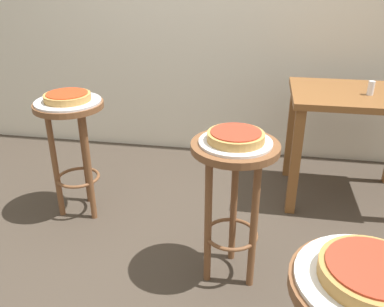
{
  "coord_description": "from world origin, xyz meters",
  "views": [
    {
      "loc": [
        0.39,
        -1.64,
        1.49
      ],
      "look_at": [
        0.09,
        0.07,
        0.68
      ],
      "focal_mm": 37.89,
      "sensor_mm": 36.0,
      "label": 1
    }
  ],
  "objects_px": {
    "stool_leftside": "(72,133)",
    "pizza_leftside": "(67,97)",
    "stool_middle": "(234,180)",
    "dining_table": "(356,114)",
    "serving_plate_middle": "(236,142)",
    "pizza_foreground": "(373,273)",
    "serving_plate_leftside": "(68,101)",
    "serving_plate_foreground": "(371,281)",
    "condiment_shaker": "(371,88)",
    "pizza_middle": "(236,136)"
  },
  "relations": [
    {
      "from": "serving_plate_middle",
      "to": "condiment_shaker",
      "type": "distance_m",
      "value": 1.16
    },
    {
      "from": "serving_plate_foreground",
      "to": "condiment_shaker",
      "type": "relative_size",
      "value": 4.41
    },
    {
      "from": "stool_leftside",
      "to": "condiment_shaker",
      "type": "distance_m",
      "value": 1.85
    },
    {
      "from": "stool_leftside",
      "to": "condiment_shaker",
      "type": "xyz_separation_m",
      "value": [
        1.78,
        0.44,
        0.24
      ]
    },
    {
      "from": "stool_leftside",
      "to": "dining_table",
      "type": "bearing_deg",
      "value": 16.03
    },
    {
      "from": "serving_plate_leftside",
      "to": "pizza_leftside",
      "type": "xyz_separation_m",
      "value": [
        0.0,
        0.0,
        0.03
      ]
    },
    {
      "from": "serving_plate_leftside",
      "to": "dining_table",
      "type": "bearing_deg",
      "value": 16.03
    },
    {
      "from": "pizza_leftside",
      "to": "condiment_shaker",
      "type": "height_order",
      "value": "condiment_shaker"
    },
    {
      "from": "serving_plate_foreground",
      "to": "serving_plate_leftside",
      "type": "bearing_deg",
      "value": 138.37
    },
    {
      "from": "serving_plate_foreground",
      "to": "pizza_middle",
      "type": "xyz_separation_m",
      "value": [
        -0.41,
        0.83,
        0.03
      ]
    },
    {
      "from": "stool_middle",
      "to": "stool_leftside",
      "type": "xyz_separation_m",
      "value": [
        -1.02,
        0.43,
        0.0
      ]
    },
    {
      "from": "pizza_foreground",
      "to": "pizza_leftside",
      "type": "relative_size",
      "value": 0.99
    },
    {
      "from": "pizza_foreground",
      "to": "pizza_middle",
      "type": "distance_m",
      "value": 0.92
    },
    {
      "from": "serving_plate_foreground",
      "to": "serving_plate_leftside",
      "type": "xyz_separation_m",
      "value": [
        -1.42,
        1.26,
        0.0
      ]
    },
    {
      "from": "pizza_foreground",
      "to": "serving_plate_leftside",
      "type": "distance_m",
      "value": 1.9
    },
    {
      "from": "serving_plate_foreground",
      "to": "stool_leftside",
      "type": "xyz_separation_m",
      "value": [
        -1.42,
        1.26,
        -0.2
      ]
    },
    {
      "from": "stool_middle",
      "to": "dining_table",
      "type": "bearing_deg",
      "value": 52.57
    },
    {
      "from": "stool_leftside",
      "to": "dining_table",
      "type": "distance_m",
      "value": 1.8
    },
    {
      "from": "serving_plate_foreground",
      "to": "stool_middle",
      "type": "height_order",
      "value": "serving_plate_foreground"
    },
    {
      "from": "serving_plate_middle",
      "to": "serving_plate_leftside",
      "type": "bearing_deg",
      "value": 156.95
    },
    {
      "from": "serving_plate_foreground",
      "to": "stool_leftside",
      "type": "bearing_deg",
      "value": 138.37
    },
    {
      "from": "dining_table",
      "to": "stool_leftside",
      "type": "bearing_deg",
      "value": -163.97
    },
    {
      "from": "stool_leftside",
      "to": "condiment_shaker",
      "type": "bearing_deg",
      "value": 14.06
    },
    {
      "from": "serving_plate_middle",
      "to": "stool_leftside",
      "type": "relative_size",
      "value": 0.45
    },
    {
      "from": "serving_plate_leftside",
      "to": "pizza_foreground",
      "type": "bearing_deg",
      "value": -41.63
    },
    {
      "from": "dining_table",
      "to": "condiment_shaker",
      "type": "height_order",
      "value": "condiment_shaker"
    },
    {
      "from": "pizza_foreground",
      "to": "pizza_middle",
      "type": "xyz_separation_m",
      "value": [
        -0.41,
        0.83,
        0.0
      ]
    },
    {
      "from": "stool_leftside",
      "to": "pizza_leftside",
      "type": "height_order",
      "value": "pizza_leftside"
    },
    {
      "from": "stool_middle",
      "to": "serving_plate_middle",
      "type": "bearing_deg",
      "value": -7.13
    },
    {
      "from": "serving_plate_leftside",
      "to": "stool_middle",
      "type": "bearing_deg",
      "value": -23.05
    },
    {
      "from": "pizza_foreground",
      "to": "stool_leftside",
      "type": "bearing_deg",
      "value": 138.37
    },
    {
      "from": "pizza_foreground",
      "to": "condiment_shaker",
      "type": "bearing_deg",
      "value": 78.29
    },
    {
      "from": "pizza_foreground",
      "to": "stool_leftside",
      "type": "relative_size",
      "value": 0.36
    },
    {
      "from": "serving_plate_foreground",
      "to": "condiment_shaker",
      "type": "distance_m",
      "value": 1.74
    },
    {
      "from": "pizza_foreground",
      "to": "dining_table",
      "type": "relative_size",
      "value": 0.32
    },
    {
      "from": "pizza_middle",
      "to": "stool_middle",
      "type": "bearing_deg",
      "value": 172.87
    },
    {
      "from": "condiment_shaker",
      "to": "serving_plate_leftside",
      "type": "bearing_deg",
      "value": -165.94
    },
    {
      "from": "pizza_leftside",
      "to": "dining_table",
      "type": "bearing_deg",
      "value": 16.03
    },
    {
      "from": "pizza_foreground",
      "to": "dining_table",
      "type": "bearing_deg",
      "value": 80.18
    },
    {
      "from": "stool_middle",
      "to": "dining_table",
      "type": "relative_size",
      "value": 0.89
    },
    {
      "from": "serving_plate_middle",
      "to": "pizza_foreground",
      "type": "bearing_deg",
      "value": -63.96
    },
    {
      "from": "pizza_leftside",
      "to": "condiment_shaker",
      "type": "bearing_deg",
      "value": 14.06
    },
    {
      "from": "serving_plate_foreground",
      "to": "stool_middle",
      "type": "xyz_separation_m",
      "value": [
        -0.41,
        0.83,
        -0.2
      ]
    },
    {
      "from": "pizza_foreground",
      "to": "serving_plate_middle",
      "type": "relative_size",
      "value": 0.8
    },
    {
      "from": "stool_leftside",
      "to": "pizza_leftside",
      "type": "bearing_deg",
      "value": 90.0
    },
    {
      "from": "serving_plate_middle",
      "to": "serving_plate_leftside",
      "type": "height_order",
      "value": "same"
    },
    {
      "from": "serving_plate_middle",
      "to": "pizza_middle",
      "type": "bearing_deg",
      "value": 0.0
    },
    {
      "from": "serving_plate_foreground",
      "to": "pizza_foreground",
      "type": "distance_m",
      "value": 0.03
    },
    {
      "from": "serving_plate_middle",
      "to": "pizza_leftside",
      "type": "xyz_separation_m",
      "value": [
        -1.02,
        0.43,
        0.03
      ]
    },
    {
      "from": "pizza_foreground",
      "to": "stool_middle",
      "type": "relative_size",
      "value": 0.36
    }
  ]
}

